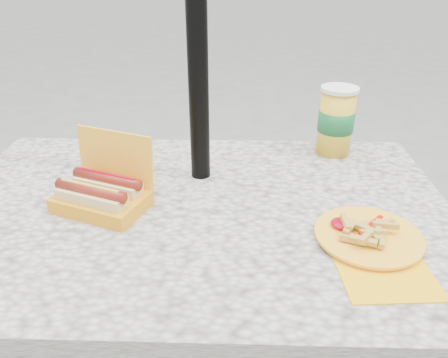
{
  "coord_description": "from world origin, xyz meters",
  "views": [
    {
      "loc": [
        0.09,
        -0.87,
        1.29
      ],
      "look_at": [
        0.07,
        0.04,
        0.8
      ],
      "focal_mm": 35.0,
      "sensor_mm": 36.0,
      "label": 1
    }
  ],
  "objects_px": {
    "umbrella_pole": "(197,40)",
    "hotdog_box": "(102,194)",
    "soda_cup": "(336,121)",
    "fries_plate": "(369,237)"
  },
  "relations": [
    {
      "from": "hotdog_box",
      "to": "fries_plate",
      "type": "relative_size",
      "value": 0.79
    },
    {
      "from": "soda_cup",
      "to": "fries_plate",
      "type": "bearing_deg",
      "value": -91.43
    },
    {
      "from": "umbrella_pole",
      "to": "soda_cup",
      "type": "height_order",
      "value": "umbrella_pole"
    },
    {
      "from": "umbrella_pole",
      "to": "soda_cup",
      "type": "bearing_deg",
      "value": 22.92
    },
    {
      "from": "umbrella_pole",
      "to": "fries_plate",
      "type": "height_order",
      "value": "umbrella_pole"
    },
    {
      "from": "hotdog_box",
      "to": "soda_cup",
      "type": "bearing_deg",
      "value": 49.98
    },
    {
      "from": "umbrella_pole",
      "to": "hotdog_box",
      "type": "relative_size",
      "value": 9.2
    },
    {
      "from": "umbrella_pole",
      "to": "hotdog_box",
      "type": "height_order",
      "value": "umbrella_pole"
    },
    {
      "from": "umbrella_pole",
      "to": "fries_plate",
      "type": "bearing_deg",
      "value": -38.31
    },
    {
      "from": "umbrella_pole",
      "to": "fries_plate",
      "type": "relative_size",
      "value": 7.31
    }
  ]
}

